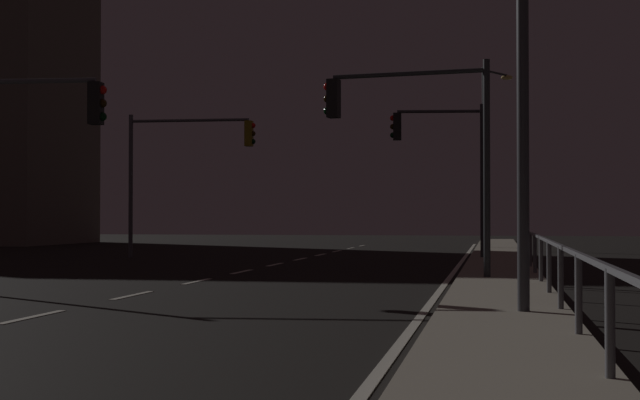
# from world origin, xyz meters

# --- Properties ---
(ground_plane) EXTENTS (112.00, 112.00, 0.00)m
(ground_plane) POSITION_xyz_m (0.00, 17.50, 0.00)
(ground_plane) COLOR black
(ground_plane) RESTS_ON ground
(sidewalk_right) EXTENTS (2.01, 77.00, 0.14)m
(sidewalk_right) POSITION_xyz_m (7.10, 17.50, 0.07)
(sidewalk_right) COLOR #9E937F
(sidewalk_right) RESTS_ON ground
(lane_markings_center) EXTENTS (0.14, 50.00, 0.01)m
(lane_markings_center) POSITION_xyz_m (0.00, 21.00, 0.01)
(lane_markings_center) COLOR silver
(lane_markings_center) RESTS_ON ground
(lane_edge_line) EXTENTS (0.14, 53.00, 0.01)m
(lane_edge_line) POSITION_xyz_m (5.84, 22.50, 0.01)
(lane_edge_line) COLOR silver
(lane_edge_line) RESTS_ON ground
(traffic_light_far_right) EXTENTS (3.27, 0.66, 5.35)m
(traffic_light_far_right) POSITION_xyz_m (5.18, 28.54, 3.87)
(traffic_light_far_right) COLOR #2D3033
(traffic_light_far_right) RESTS_ON sidewalk_right
(traffic_light_far_center) EXTENTS (4.05, 0.74, 5.09)m
(traffic_light_far_center) POSITION_xyz_m (5.02, 18.08, 3.74)
(traffic_light_far_center) COLOR #2D3033
(traffic_light_far_center) RESTS_ON sidewalk_right
(traffic_light_overhead_east) EXTENTS (4.91, 0.47, 5.43)m
(traffic_light_overhead_east) POSITION_xyz_m (-4.51, 29.27, 3.88)
(traffic_light_overhead_east) COLOR #4C4C51
(traffic_light_overhead_east) RESTS_ON ground
(street_lamp_mid_block) EXTENTS (1.59, 1.48, 7.68)m
(street_lamp_mid_block) POSITION_xyz_m (7.17, 9.72, 4.74)
(street_lamp_mid_block) COLOR #38383D
(street_lamp_mid_block) RESTS_ON sidewalk_right
(street_lamp_across_street) EXTENTS (1.45, 2.09, 8.39)m
(street_lamp_across_street) POSITION_xyz_m (6.67, 40.00, 5.15)
(street_lamp_across_street) COLOR #2D3033
(street_lamp_across_street) RESTS_ON sidewalk_right
(barrier_fence) EXTENTS (0.09, 24.87, 0.98)m
(barrier_fence) POSITION_xyz_m (7.96, 10.39, 0.88)
(barrier_fence) COLOR #59595E
(barrier_fence) RESTS_ON sidewalk_right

